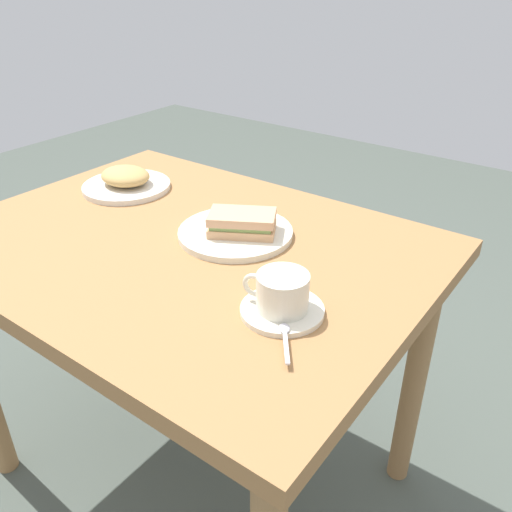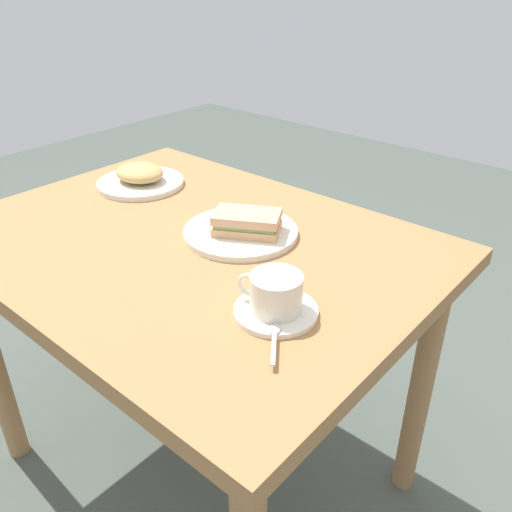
# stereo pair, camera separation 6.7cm
# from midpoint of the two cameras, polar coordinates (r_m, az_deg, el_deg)

# --- Properties ---
(ground_plane) EXTENTS (6.00, 6.00, 0.00)m
(ground_plane) POSITION_cam_midpoint_polar(r_m,az_deg,el_deg) (1.62, -7.13, -21.65)
(ground_plane) COLOR #4A534B
(dining_table) EXTENTS (1.03, 0.76, 0.72)m
(dining_table) POSITION_cam_midpoint_polar(r_m,az_deg,el_deg) (1.20, -8.95, -2.55)
(dining_table) COLOR #9E6F41
(dining_table) RESTS_ON ground_plane
(sandwich_plate) EXTENTS (0.25, 0.25, 0.01)m
(sandwich_plate) POSITION_cam_midpoint_polar(r_m,az_deg,el_deg) (1.16, -3.88, 2.47)
(sandwich_plate) COLOR silver
(sandwich_plate) RESTS_ON dining_table
(sandwich_front) EXTENTS (0.16, 0.14, 0.05)m
(sandwich_front) POSITION_cam_midpoint_polar(r_m,az_deg,el_deg) (1.13, -3.20, 3.54)
(sandwich_front) COLOR tan
(sandwich_front) RESTS_ON sandwich_plate
(coffee_saucer) EXTENTS (0.14, 0.14, 0.01)m
(coffee_saucer) POSITION_cam_midpoint_polar(r_m,az_deg,el_deg) (0.91, 0.69, -5.86)
(coffee_saucer) COLOR silver
(coffee_saucer) RESTS_ON dining_table
(coffee_cup) EXTENTS (0.12, 0.09, 0.06)m
(coffee_cup) POSITION_cam_midpoint_polar(r_m,az_deg,el_deg) (0.89, 0.60, -3.77)
(coffee_cup) COLOR silver
(coffee_cup) RESTS_ON coffee_saucer
(spoon) EXTENTS (0.07, 0.09, 0.01)m
(spoon) POSITION_cam_midpoint_polar(r_m,az_deg,el_deg) (0.84, 0.82, -8.57)
(spoon) COLOR silver
(spoon) RESTS_ON coffee_saucer
(side_plate) EXTENTS (0.23, 0.23, 0.01)m
(side_plate) POSITION_cam_midpoint_polar(r_m,az_deg,el_deg) (1.45, -14.98, 7.18)
(side_plate) COLOR silver
(side_plate) RESTS_ON dining_table
(side_food_pile) EXTENTS (0.14, 0.11, 0.04)m
(side_food_pile) POSITION_cam_midpoint_polar(r_m,az_deg,el_deg) (1.44, -15.12, 8.25)
(side_food_pile) COLOR tan
(side_food_pile) RESTS_ON side_plate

